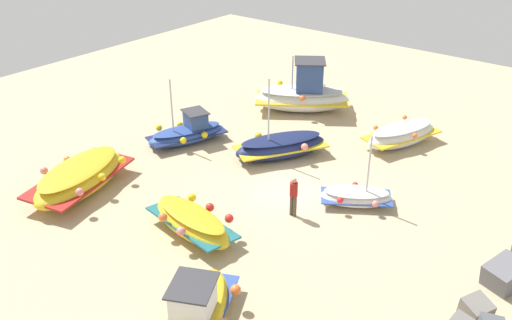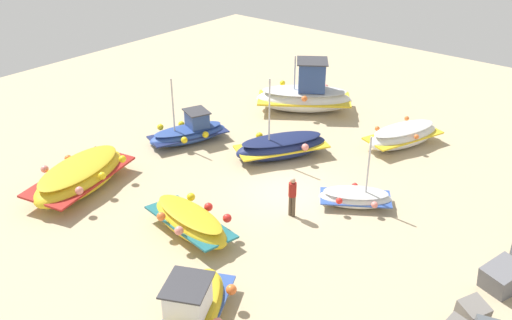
% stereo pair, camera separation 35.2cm
% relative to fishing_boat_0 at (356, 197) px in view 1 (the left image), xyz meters
% --- Properties ---
extents(ground_plane, '(47.54, 47.54, 0.00)m').
position_rel_fishing_boat_0_xyz_m(ground_plane, '(0.98, -2.82, -0.37)').
color(ground_plane, tan).
extents(fishing_boat_0, '(2.72, 3.21, 3.18)m').
position_rel_fishing_boat_0_xyz_m(fishing_boat_0, '(0.00, 0.00, 0.00)').
color(fishing_boat_0, white).
rests_on(fishing_boat_0, ground_plane).
extents(fishing_boat_1, '(4.54, 3.30, 1.90)m').
position_rel_fishing_boat_0_xyz_m(fishing_boat_1, '(9.28, -0.19, 0.26)').
color(fishing_boat_1, gold).
rests_on(fishing_boat_1, ground_plane).
extents(fishing_boat_2, '(4.37, 2.97, 3.54)m').
position_rel_fishing_boat_0_xyz_m(fishing_boat_2, '(0.03, -9.69, 0.16)').
color(fishing_boat_2, '#2D4C9E').
rests_on(fishing_boat_2, ground_plane).
extents(fishing_boat_3, '(2.36, 4.27, 1.10)m').
position_rel_fishing_boat_0_xyz_m(fishing_boat_3, '(5.76, -3.82, 0.17)').
color(fishing_boat_3, gold).
rests_on(fishing_boat_3, ground_plane).
extents(fishing_boat_4, '(5.56, 3.51, 1.30)m').
position_rel_fishing_boat_0_xyz_m(fishing_boat_4, '(6.41, -9.88, 0.28)').
color(fishing_boat_4, gold).
rests_on(fishing_boat_4, ground_plane).
extents(fishing_boat_5, '(5.01, 5.76, 3.24)m').
position_rel_fishing_boat_0_xyz_m(fishing_boat_5, '(-7.13, -7.55, 0.58)').
color(fishing_boat_5, white).
rests_on(fishing_boat_5, ground_plane).
extents(fishing_boat_6, '(4.51, 2.90, 1.11)m').
position_rel_fishing_boat_0_xyz_m(fishing_boat_6, '(-6.41, -1.05, 0.20)').
color(fishing_boat_6, white).
rests_on(fishing_boat_6, ground_plane).
extents(fishing_boat_7, '(4.76, 3.72, 4.08)m').
position_rel_fishing_boat_0_xyz_m(fishing_boat_7, '(-1.54, -4.99, 0.21)').
color(fishing_boat_7, navy).
rests_on(fishing_boat_7, ground_plane).
extents(person_walking, '(0.32, 0.32, 1.73)m').
position_rel_fishing_boat_0_xyz_m(person_walking, '(2.30, -1.57, 0.63)').
color(person_walking, brown).
rests_on(person_walking, ground_plane).
extents(breakwater_rocks, '(17.47, 2.99, 1.39)m').
position_rel_fishing_boat_0_xyz_m(breakwater_rocks, '(1.20, 6.40, 0.05)').
color(breakwater_rocks, slate).
rests_on(breakwater_rocks, ground_plane).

